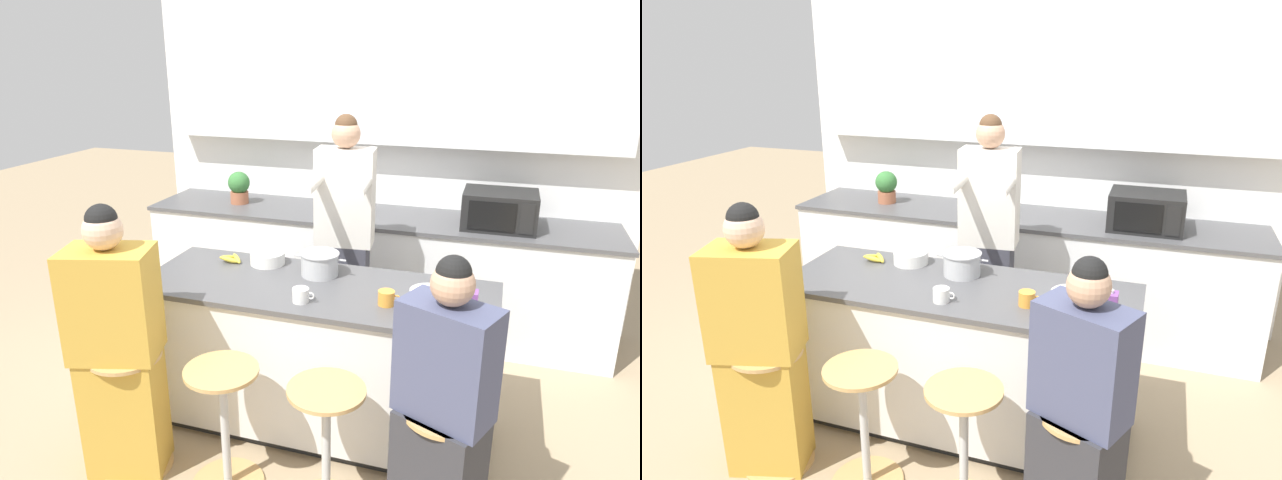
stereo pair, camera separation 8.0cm
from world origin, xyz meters
TOP-DOWN VIEW (x-y plane):
  - ground_plane at (0.00, 0.00)m, footprint 16.00×16.00m
  - wall_back at (0.00, 1.75)m, footprint 3.95×0.22m
  - back_counter at (0.00, 1.42)m, footprint 3.66×0.69m
  - kitchen_island at (0.00, 0.00)m, footprint 2.02×0.76m
  - bar_stool_leftmost at (-0.81, -0.68)m, footprint 0.38×0.38m
  - bar_stool_center_left at (-0.27, -0.66)m, footprint 0.38×0.38m
  - bar_stool_center_right at (0.27, -0.66)m, footprint 0.38×0.38m
  - bar_stool_rightmost at (0.81, -0.66)m, footprint 0.38×0.38m
  - person_cooking at (-0.02, 0.68)m, footprint 0.43×0.61m
  - person_wrapped_blanket at (-0.84, -0.69)m, footprint 0.49×0.39m
  - person_seated_near at (0.80, -0.69)m, footprint 0.45×0.38m
  - cooking_pot at (-0.03, 0.16)m, footprint 0.32×0.23m
  - fruit_bowl at (-0.40, 0.24)m, footprint 0.22×0.22m
  - mixing_bowl_steel at (0.64, -0.00)m, footprint 0.22×0.22m
  - coffee_cup_near at (0.43, -0.12)m, footprint 0.12×0.09m
  - coffee_cup_far at (-0.01, -0.23)m, footprint 0.12×0.09m
  - banana_bunch at (-0.62, 0.19)m, footprint 0.16×0.12m
  - juice_carton at (0.85, -0.21)m, footprint 0.08×0.08m
  - microwave at (0.95, 1.37)m, footprint 0.52×0.40m
  - potted_plant at (-1.15, 1.42)m, footprint 0.18×0.18m

SIDE VIEW (x-z plane):
  - ground_plane at x=0.00m, z-range 0.00..0.00m
  - bar_stool_leftmost at x=-0.81m, z-range 0.03..0.72m
  - bar_stool_center_left at x=-0.27m, z-range 0.03..0.72m
  - bar_stool_center_right at x=0.27m, z-range 0.03..0.72m
  - bar_stool_rightmost at x=0.81m, z-range 0.03..0.72m
  - kitchen_island at x=0.00m, z-range 0.01..0.91m
  - back_counter at x=0.00m, z-range 0.00..0.93m
  - person_seated_near at x=0.80m, z-range -0.06..1.35m
  - person_wrapped_blanket at x=-0.84m, z-range -0.04..1.45m
  - person_cooking at x=-0.02m, z-range 0.00..1.79m
  - banana_bunch at x=-0.62m, z-range 0.90..0.95m
  - mixing_bowl_steel at x=0.64m, z-range 0.90..0.96m
  - fruit_bowl at x=-0.40m, z-range 0.90..0.98m
  - coffee_cup_far at x=-0.01m, z-range 0.90..0.98m
  - coffee_cup_near at x=0.43m, z-range 0.90..0.98m
  - cooking_pot at x=-0.03m, z-range 0.90..1.04m
  - juice_carton at x=0.85m, z-range 0.89..1.08m
  - microwave at x=0.95m, z-range 0.93..1.20m
  - potted_plant at x=-1.15m, z-range 0.94..1.21m
  - wall_back at x=0.00m, z-range 0.19..2.89m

